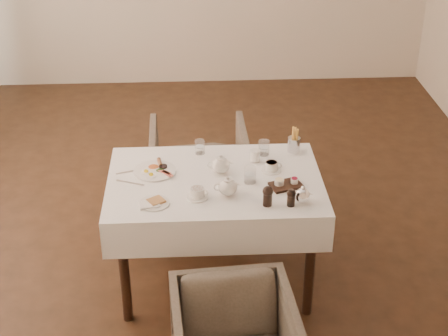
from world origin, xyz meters
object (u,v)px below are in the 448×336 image
breakfast_plate (155,170)px  teapot_centre (221,164)px  table (215,196)px  armchair_far (199,169)px

breakfast_plate → teapot_centre: 0.40m
table → teapot_centre: 0.20m
armchair_far → teapot_centre: 0.96m
armchair_far → teapot_centre: (0.12, -0.82, 0.49)m
breakfast_plate → armchair_far: bearing=86.8°
table → teapot_centre: (0.04, 0.08, 0.18)m
breakfast_plate → teapot_centre: size_ratio=1.72×
armchair_far → breakfast_plate: size_ratio=2.79×
armchair_far → breakfast_plate: 0.93m
table → teapot_centre: size_ratio=8.52×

